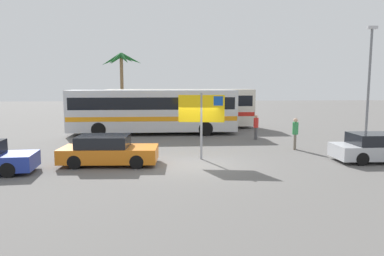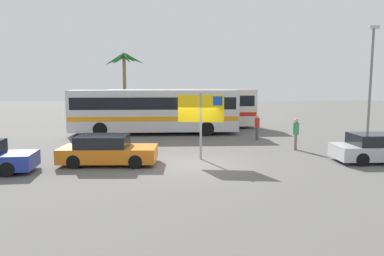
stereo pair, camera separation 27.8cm
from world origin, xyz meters
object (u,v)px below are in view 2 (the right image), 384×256
Objects in this scene: ferry_sign at (202,111)px; pedestrian_by_bus at (296,131)px; pedestrian_near_sign at (257,125)px; bus_rear_coach at (182,106)px; bus_front_coach at (155,109)px; car_orange at (107,150)px; car_silver at (381,149)px.

pedestrian_by_bus is (5.39, 2.18, -1.29)m from ferry_sign.
ferry_sign is at bearing 47.17° from pedestrian_near_sign.
bus_front_coach is at bearing -121.12° from bus_rear_coach.
car_orange is at bearing -160.46° from ferry_sign.
car_silver is 2.74× the size of pedestrian_near_sign.
bus_front_coach is 3.71× the size of ferry_sign.
pedestrian_by_bus reaches higher than car_orange.
pedestrian_by_bus is at bearing -59.55° from bus_rear_coach.
ferry_sign reaches higher than car_silver.
car_orange is 12.63m from car_silver.
bus_rear_coach is at bearing 124.60° from car_silver.
bus_rear_coach is at bearing -33.70° from pedestrian_by_bus.
car_silver is at bearing 113.33° from pedestrian_near_sign.
car_silver is 8.10m from pedestrian_near_sign.
pedestrian_near_sign is at bearing 122.20° from car_silver.
bus_rear_coach is at bearing 101.15° from ferry_sign.
bus_front_coach is 9.25m from ferry_sign.
bus_front_coach is 6.80× the size of pedestrian_by_bus.
pedestrian_near_sign is at bearing -44.80° from pedestrian_by_bus.
car_orange and car_silver have the same top height.
pedestrian_by_bus is at bearing 30.53° from ferry_sign.
ferry_sign reaches higher than pedestrian_by_bus.
ferry_sign is (2.67, -8.84, 0.54)m from bus_front_coach.
pedestrian_by_bus is at bearing 20.20° from car_orange.
bus_front_coach reaches higher than pedestrian_by_bus.
pedestrian_by_bus is at bearing -39.58° from bus_front_coach.
pedestrian_near_sign is (4.67, -6.48, -0.83)m from bus_rear_coach.
bus_front_coach is at bearing -31.62° from pedestrian_near_sign.
car_silver is at bearing -42.28° from bus_front_coach.
car_silver is 2.55× the size of pedestrian_by_bus.
car_silver is (10.94, -9.95, -1.15)m from bus_front_coach.
bus_front_coach is 7.29× the size of pedestrian_near_sign.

